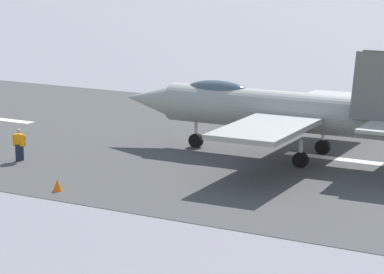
% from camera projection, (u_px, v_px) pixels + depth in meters
% --- Properties ---
extents(ground_plane, '(400.00, 400.00, 0.00)m').
position_uv_depth(ground_plane, '(365.00, 162.00, 44.29)').
color(ground_plane, gray).
extents(runway_strip, '(240.00, 26.00, 0.02)m').
position_uv_depth(runway_strip, '(365.00, 162.00, 44.28)').
color(runway_strip, '#434444').
rests_on(runway_strip, ground).
extents(fighter_jet, '(16.61, 14.50, 5.67)m').
position_uv_depth(fighter_jet, '(278.00, 109.00, 45.01)').
color(fighter_jet, '#969995').
rests_on(fighter_jet, ground).
extents(crew_person, '(0.68, 0.37, 1.64)m').
position_uv_depth(crew_person, '(19.00, 145.00, 44.43)').
color(crew_person, '#1E2338').
rests_on(crew_person, ground).
extents(marker_cone_mid, '(0.44, 0.44, 0.55)m').
position_uv_depth(marker_cone_mid, '(57.00, 185.00, 38.97)').
color(marker_cone_mid, orange).
rests_on(marker_cone_mid, ground).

